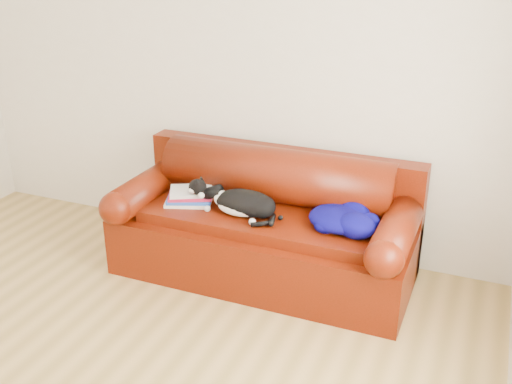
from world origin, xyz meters
TOP-DOWN VIEW (x-y plane):
  - ground at (0.00, 0.00)m, footprint 4.50×4.50m
  - room_shell at (0.12, 0.02)m, footprint 4.52×4.02m
  - sofa_base at (0.56, 1.49)m, footprint 2.10×0.90m
  - sofa_back at (0.56, 1.74)m, footprint 2.10×1.01m
  - book_stack at (0.01, 1.43)m, footprint 0.39×0.34m
  - cat at (0.46, 1.38)m, footprint 0.61×0.31m
  - blanket at (1.14, 1.45)m, footprint 0.52×0.50m

SIDE VIEW (x-z plane):
  - ground at x=0.00m, z-range 0.00..0.00m
  - sofa_base at x=0.56m, z-range -0.01..0.49m
  - sofa_back at x=0.56m, z-range 0.10..0.98m
  - book_stack at x=0.01m, z-range 0.50..0.60m
  - blanket at x=1.14m, z-range 0.49..0.65m
  - cat at x=0.46m, z-range 0.47..0.70m
  - room_shell at x=0.12m, z-range 0.36..2.97m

